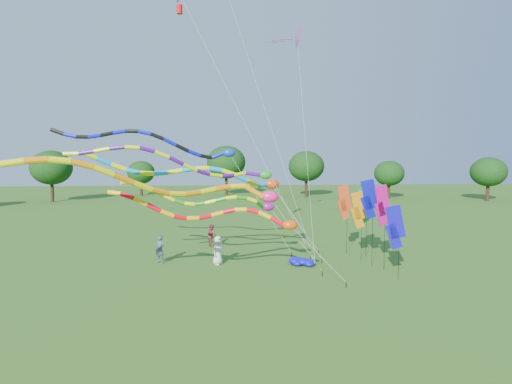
{
  "coord_description": "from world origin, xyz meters",
  "views": [
    {
      "loc": [
        -2.96,
        -21.28,
        6.83
      ],
      "look_at": [
        -1.19,
        2.92,
        4.8
      ],
      "focal_mm": 30.0,
      "sensor_mm": 36.0,
      "label": 1
    }
  ],
  "objects": [
    {
      "name": "delta_kite_high_c",
      "position": [
        2.0,
        8.3,
        14.93
      ],
      "size": [
        2.99,
        5.12,
        15.85
      ],
      "rotation": [
        0.0,
        0.0,
        -0.01
      ],
      "color": "black",
      "rests_on": "ground"
    },
    {
      "name": "banner_pole_magenta_b",
      "position": [
        6.36,
        3.33,
        3.91
      ],
      "size": [
        1.12,
        0.46,
        5.18
      ],
      "rotation": [
        0.0,
        0.0,
        0.33
      ],
      "color": "black",
      "rests_on": "ground"
    },
    {
      "name": "tube_kite_red",
      "position": [
        -2.91,
        0.35,
        3.84
      ],
      "size": [
        11.8,
        1.15,
        5.68
      ],
      "rotation": [
        0.0,
        0.0,
        -0.03
      ],
      "color": "black",
      "rests_on": "ground"
    },
    {
      "name": "person_c",
      "position": [
        -3.98,
        10.95,
        0.85
      ],
      "size": [
        0.93,
        1.02,
        1.7
      ],
      "primitive_type": "imported",
      "rotation": [
        0.0,
        0.0,
        2.0
      ],
      "color": "#8E333B",
      "rests_on": "ground"
    },
    {
      "name": "tree_ring",
      "position": [
        -3.87,
        -4.67,
        5.15
      ],
      "size": [
        116.98,
        117.95,
        9.6
      ],
      "color": "#382314",
      "rests_on": "ground"
    },
    {
      "name": "blue_nylon_heap",
      "position": [
        1.75,
        4.64,
        0.18
      ],
      "size": [
        1.44,
        1.19,
        0.38
      ],
      "color": "#0D11B4",
      "rests_on": "ground"
    },
    {
      "name": "banner_pole_red",
      "position": [
        5.35,
        7.84,
        3.62
      ],
      "size": [
        1.14,
        0.37,
        4.89
      ],
      "rotation": [
        0.0,
        0.0,
        0.26
      ],
      "color": "black",
      "rests_on": "ground"
    },
    {
      "name": "tube_kite_cyan",
      "position": [
        -3.88,
        5.4,
        5.64
      ],
      "size": [
        14.36,
        4.05,
        7.66
      ],
      "rotation": [
        0.0,
        0.0,
        0.3
      ],
      "color": "black",
      "rests_on": "ground"
    },
    {
      "name": "tube_kite_orange",
      "position": [
        -4.69,
        -0.79,
        5.42
      ],
      "size": [
        13.99,
        6.27,
        7.42
      ],
      "rotation": [
        0.0,
        0.0,
        0.4
      ],
      "color": "black",
      "rests_on": "ground"
    },
    {
      "name": "tube_kite_purple",
      "position": [
        -4.62,
        3.19,
        6.31
      ],
      "size": [
        14.35,
        3.38,
        8.01
      ],
      "rotation": [
        0.0,
        0.0,
        0.24
      ],
      "color": "black",
      "rests_on": "ground"
    },
    {
      "name": "tube_kite_blue",
      "position": [
        -6.71,
        6.09,
        7.59
      ],
      "size": [
        14.91,
        1.71,
        9.08
      ],
      "rotation": [
        0.0,
        0.0,
        0.11
      ],
      "color": "black",
      "rests_on": "ground"
    },
    {
      "name": "ground",
      "position": [
        0.0,
        0.0,
        0.0
      ],
      "size": [
        160.0,
        160.0,
        0.0
      ],
      "primitive_type": "plane",
      "color": "#275616",
      "rests_on": "ground"
    },
    {
      "name": "banner_pole_blue_b",
      "position": [
        5.91,
        4.33,
        4.18
      ],
      "size": [
        1.16,
        0.2,
        5.45
      ],
      "rotation": [
        0.0,
        0.0,
        -0.11
      ],
      "color": "black",
      "rests_on": "ground"
    },
    {
      "name": "banner_pole_blue_a",
      "position": [
        6.35,
        1.31,
        2.94
      ],
      "size": [
        1.16,
        0.19,
        4.2
      ],
      "rotation": [
        0.0,
        0.0,
        -0.1
      ],
      "color": "black",
      "rests_on": "ground"
    },
    {
      "name": "banner_pole_green",
      "position": [
        6.42,
        6.81,
        3.55
      ],
      "size": [
        1.1,
        0.52,
        4.81
      ],
      "rotation": [
        0.0,
        0.0,
        0.4
      ],
      "color": "black",
      "rests_on": "ground"
    },
    {
      "name": "person_a",
      "position": [
        -3.42,
        5.42,
        0.91
      ],
      "size": [
        1.02,
        1.05,
        1.82
      ],
      "primitive_type": "imported",
      "rotation": [
        0.0,
        0.0,
        0.85
      ],
      "color": "silver",
      "rests_on": "ground"
    },
    {
      "name": "banner_pole_orange",
      "position": [
        5.77,
        5.95,
        3.31
      ],
      "size": [
        1.16,
        0.19,
        4.58
      ],
      "rotation": [
        0.0,
        0.0,
        0.1
      ],
      "color": "black",
      "rests_on": "ground"
    },
    {
      "name": "person_b",
      "position": [
        -7.13,
        5.99,
        0.9
      ],
      "size": [
        0.79,
        0.71,
        1.81
      ],
      "primitive_type": "imported",
      "rotation": [
        0.0,
        0.0,
        -0.54
      ],
      "color": "#414C5B",
      "rests_on": "ground"
    },
    {
      "name": "tube_kite_green",
      "position": [
        -3.31,
        4.89,
        4.14
      ],
      "size": [
        11.43,
        3.15,
        5.97
      ],
      "rotation": [
        0.0,
        0.0,
        0.26
      ],
      "color": "black",
      "rests_on": "ground"
    }
  ]
}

